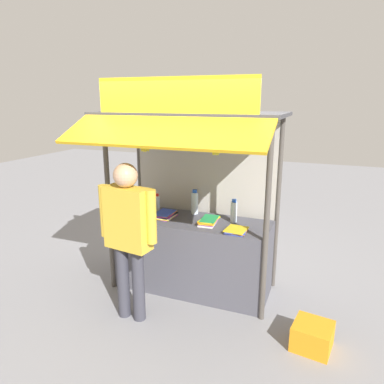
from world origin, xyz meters
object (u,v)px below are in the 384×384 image
banana_bunch_rightmost (216,147)px  water_bottle_mid_left (145,203)px  water_bottle_center (234,211)px  banana_bunch_inner_right (145,144)px  magazine_stack_far_right (209,221)px  plastic_crate (312,336)px  water_bottle_back_right (157,204)px  magazine_stack_front_right (236,230)px  vendor_person (128,229)px  water_bottle_left (195,202)px  magazine_stack_right (139,216)px  magazine_stack_far_left (165,215)px

banana_bunch_rightmost → water_bottle_mid_left: bearing=155.7°
water_bottle_center → banana_bunch_inner_right: (-0.85, -0.56, 0.82)m
banana_bunch_inner_right → banana_bunch_rightmost: same height
water_bottle_mid_left → banana_bunch_inner_right: size_ratio=0.92×
magazine_stack_far_right → plastic_crate: (1.25, -0.57, -0.82)m
water_bottle_back_right → banana_bunch_rightmost: banana_bunch_rightmost is taller
water_bottle_mid_left → magazine_stack_front_right: 1.30m
water_bottle_center → water_bottle_mid_left: 1.16m
water_bottle_mid_left → vendor_person: vendor_person is taller
water_bottle_left → magazine_stack_far_right: (0.29, -0.30, -0.11)m
water_bottle_center → plastic_crate: size_ratio=0.79×
water_bottle_back_right → magazine_stack_far_right: (0.76, -0.17, -0.08)m
banana_bunch_rightmost → water_bottle_back_right: bearing=149.6°
banana_bunch_inner_right → vendor_person: (-0.02, -0.39, -0.82)m
water_bottle_mid_left → plastic_crate: water_bottle_mid_left is taller
water_bottle_back_right → vendor_person: 0.95m
water_bottle_back_right → banana_bunch_inner_right: banana_bunch_inner_right is taller
magazine_stack_front_right → plastic_crate: (0.89, -0.43, -0.80)m
water_bottle_back_right → vendor_person: vendor_person is taller
water_bottle_left → magazine_stack_far_right: 0.43m
banana_bunch_rightmost → plastic_crate: size_ratio=0.78×
water_bottle_left → water_bottle_back_right: 0.48m
water_bottle_mid_left → magazine_stack_front_right: (1.27, -0.25, -0.10)m
magazine_stack_right → water_bottle_back_right: bearing=70.1°
water_bottle_center → magazine_stack_far_left: (-0.83, -0.14, -0.10)m
water_bottle_mid_left → banana_bunch_rightmost: size_ratio=0.95×
water_bottle_left → water_bottle_center: bearing=-13.0°
magazine_stack_far_right → magazine_stack_far_left: magazine_stack_far_right is taller
water_bottle_center → banana_bunch_inner_right: bearing=-146.9°
plastic_crate → banana_bunch_rightmost: bearing=170.1°
magazine_stack_far_left → vendor_person: vendor_person is taller
plastic_crate → magazine_stack_far_right: bearing=155.7°
water_bottle_left → vendor_person: (-0.32, -1.07, -0.02)m
water_bottle_left → plastic_crate: (1.54, -0.87, -0.93)m
water_bottle_center → magazine_stack_right: (-1.12, -0.30, -0.10)m
water_bottle_mid_left → magazine_stack_far_left: 0.35m
magazine_stack_far_right → magazine_stack_far_left: bearing=176.6°
water_bottle_left → banana_bunch_rightmost: bearing=-54.7°
magazine_stack_far_right → plastic_crate: 1.60m
water_bottle_back_right → vendor_person: (0.14, -0.94, 0.01)m
magazine_stack_far_left → magazine_stack_right: magazine_stack_far_left is taller
water_bottle_back_right → plastic_crate: 2.32m
magazine_stack_front_right → banana_bunch_rightmost: 0.98m
magazine_stack_far_left → water_bottle_mid_left: bearing=166.6°
magazine_stack_far_left → plastic_crate: 2.09m
water_bottle_left → magazine_stack_front_right: bearing=-33.8°
water_bottle_back_right → magazine_stack_right: (-0.11, -0.30, -0.08)m
water_bottle_back_right → banana_bunch_rightmost: size_ratio=0.90×
water_bottle_back_right → vendor_person: size_ratio=0.14×
water_bottle_back_right → magazine_stack_far_right: size_ratio=0.79×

